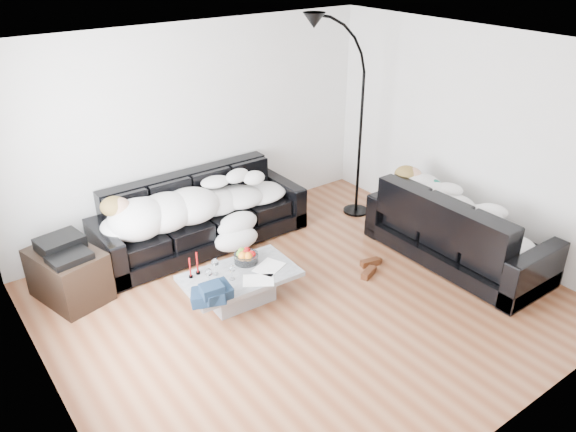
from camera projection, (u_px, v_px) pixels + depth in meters
ground at (305, 302)px, 5.95m from camera, size 5.00×5.00×0.00m
wall_back at (195, 130)px, 6.97m from camera, size 5.00×0.02×2.60m
wall_left at (34, 275)px, 4.04m from camera, size 0.02×4.50×2.60m
wall_right at (472, 139)px, 6.68m from camera, size 0.02×4.50×2.60m
ceiling at (309, 51)px, 4.77m from camera, size 5.00×5.00×0.00m
sofa_back at (201, 213)px, 6.87m from camera, size 2.60×0.90×0.85m
sofa_right at (459, 227)px, 6.52m from camera, size 0.92×2.16×0.87m
sleeper_back at (202, 199)px, 6.74m from camera, size 2.20×0.76×0.44m
sleeper_right at (462, 211)px, 6.43m from camera, size 0.78×1.85×0.45m
teal_cushion at (415, 187)px, 6.84m from camera, size 0.42×0.38×0.20m
coffee_table at (240, 288)px, 5.88m from camera, size 1.21×0.74×0.34m
fruit_bowl at (246, 255)px, 5.98m from camera, size 0.29×0.29×0.16m
wine_glass_a at (215, 267)px, 5.75m from camera, size 0.09×0.09×0.18m
wine_glass_b at (209, 277)px, 5.59m from camera, size 0.08×0.08×0.18m
wine_glass_c at (232, 273)px, 5.68m from camera, size 0.07×0.07×0.16m
candle_left at (190, 268)px, 5.69m from camera, size 0.05×0.05×0.23m
candle_right at (197, 263)px, 5.75m from camera, size 0.05×0.05×0.25m
newspaper_a at (269, 267)px, 5.91m from camera, size 0.38×0.34×0.01m
newspaper_b at (258, 280)px, 5.69m from camera, size 0.38×0.36×0.01m
navy_jacket at (211, 288)px, 5.28m from camera, size 0.38×0.33×0.17m
shoes at (369, 268)px, 6.47m from camera, size 0.43×0.34×0.09m
av_cabinet at (69, 275)px, 5.91m from camera, size 0.74×0.92×0.55m
stereo at (63, 247)px, 5.76m from camera, size 0.49×0.41×0.13m
floor_lamp at (361, 130)px, 7.31m from camera, size 0.89×0.40×2.38m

